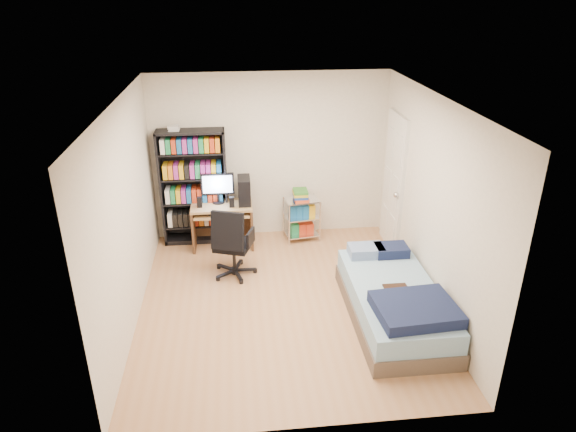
{
  "coord_description": "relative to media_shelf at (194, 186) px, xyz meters",
  "views": [
    {
      "loc": [
        -0.53,
        -5.35,
        3.6
      ],
      "look_at": [
        0.1,
        0.4,
        0.99
      ],
      "focal_mm": 32.0,
      "sensor_mm": 36.0,
      "label": 1
    }
  ],
  "objects": [
    {
      "name": "computer_desk",
      "position": [
        0.48,
        -0.19,
        -0.28
      ],
      "size": [
        0.89,
        0.52,
        1.12
      ],
      "color": "tan",
      "rests_on": "room"
    },
    {
      "name": "wire_cart",
      "position": [
        1.59,
        -0.13,
        -0.36
      ],
      "size": [
        0.55,
        0.43,
        0.81
      ],
      "rotation": [
        0.0,
        0.0,
        0.15
      ],
      "color": "silver",
      "rests_on": "room"
    },
    {
      "name": "door",
      "position": [
        2.87,
        -0.49,
        0.11
      ],
      "size": [
        0.12,
        0.8,
        2.0
      ],
      "color": "silver",
      "rests_on": "room"
    },
    {
      "name": "room",
      "position": [
        1.15,
        -1.84,
        0.36
      ],
      "size": [
        3.58,
        4.08,
        2.58
      ],
      "color": "#AE7D57",
      "rests_on": "ground"
    },
    {
      "name": "office_chair",
      "position": [
        0.54,
        -1.12,
        -0.57
      ],
      "size": [
        0.75,
        0.75,
        1.0
      ],
      "rotation": [
        0.0,
        0.0,
        -0.33
      ],
      "color": "black",
      "rests_on": "room"
    },
    {
      "name": "media_shelf",
      "position": [
        0.0,
        0.0,
        0.0
      ],
      "size": [
        0.97,
        0.32,
        1.8
      ],
      "color": "black",
      "rests_on": "room"
    },
    {
      "name": "bed",
      "position": [
        2.39,
        -2.34,
        -0.64
      ],
      "size": [
        0.98,
        1.96,
        0.56
      ],
      "color": "brown",
      "rests_on": "room"
    }
  ]
}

